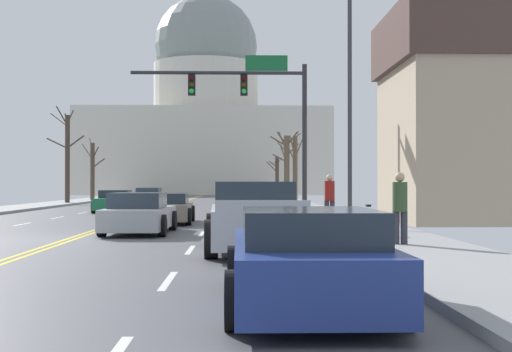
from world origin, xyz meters
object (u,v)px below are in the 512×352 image
(street_lamp_right, at_px, (342,79))
(sedan_near_01, at_px, (139,215))
(sedan_oncoming_00, at_px, (115,202))
(pedestrian_01, at_px, (330,197))
(signal_gantry, at_px, (257,101))
(pedestrian_00, at_px, (400,205))
(bicycle_parked, at_px, (367,221))
(sedan_oncoming_01, at_px, (149,197))
(sedan_near_00, at_px, (166,209))
(sedan_near_03, at_px, (306,260))
(pickup_truck_near_02, at_px, (255,219))

(street_lamp_right, relative_size, sedan_near_01, 1.79)
(sedan_oncoming_00, distance_m, pedestrian_01, 17.26)
(signal_gantry, bearing_deg, sedan_near_01, -111.25)
(pedestrian_00, bearing_deg, bicycle_parked, 92.92)
(sedan_oncoming_00, height_order, bicycle_parked, sedan_oncoming_00)
(sedan_near_01, height_order, sedan_oncoming_01, sedan_near_01)
(street_lamp_right, height_order, sedan_oncoming_01, street_lamp_right)
(street_lamp_right, xyz_separation_m, sedan_oncoming_00, (-9.94, 15.29, -4.36))
(pedestrian_01, height_order, bicycle_parked, pedestrian_01)
(sedan_near_00, xyz_separation_m, sedan_oncoming_00, (-3.81, 10.59, 0.00))
(sedan_near_00, xyz_separation_m, sedan_near_03, (3.60, -18.64, 0.04))
(signal_gantry, relative_size, sedan_near_00, 1.69)
(sedan_oncoming_01, bearing_deg, signal_gantry, -69.22)
(sedan_near_00, xyz_separation_m, pickup_truck_near_02, (3.16, -11.19, 0.16))
(street_lamp_right, height_order, pickup_truck_near_02, street_lamp_right)
(signal_gantry, bearing_deg, sedan_near_00, -129.33)
(pedestrian_01, bearing_deg, pickup_truck_near_02, -109.70)
(signal_gantry, distance_m, pedestrian_01, 9.37)
(pickup_truck_near_02, height_order, pedestrian_01, pedestrian_01)
(street_lamp_right, relative_size, sedan_oncoming_00, 1.80)
(sedan_near_01, height_order, pedestrian_01, pedestrian_01)
(sedan_oncoming_01, distance_m, pedestrian_01, 28.76)
(pedestrian_00, height_order, bicycle_parked, pedestrian_00)
(sedan_near_00, distance_m, sedan_oncoming_01, 23.72)
(sedan_near_00, bearing_deg, bicycle_parked, -51.33)
(sedan_near_00, relative_size, pedestrian_01, 2.75)
(sedan_near_00, relative_size, pedestrian_00, 2.84)
(sedan_oncoming_00, bearing_deg, pedestrian_01, -56.01)
(sedan_near_01, bearing_deg, pedestrian_00, -39.76)
(pedestrian_00, bearing_deg, pedestrian_01, 95.04)
(signal_gantry, xyz_separation_m, sedan_near_03, (0.01, -23.03, -4.64))
(sedan_near_01, bearing_deg, sedan_oncoming_01, 96.62)
(street_lamp_right, distance_m, pickup_truck_near_02, 8.28)
(sedan_near_01, xyz_separation_m, sedan_oncoming_00, (-3.54, 16.14, -0.03))
(signal_gantry, xyz_separation_m, pedestrian_01, (2.24, -8.11, -4.14))
(street_lamp_right, bearing_deg, pickup_truck_near_02, -114.57)
(sedan_oncoming_01, distance_m, pedestrian_00, 36.06)
(sedan_near_01, relative_size, sedan_near_03, 0.98)
(pickup_truck_near_02, bearing_deg, pedestrian_00, 0.32)
(sedan_near_01, distance_m, pedestrian_01, 6.39)
(sedan_near_03, height_order, pedestrian_00, pedestrian_00)
(sedan_near_01, xyz_separation_m, sedan_oncoming_01, (-3.36, 28.99, -0.00))
(sedan_oncoming_00, bearing_deg, sedan_near_01, -77.61)
(sedan_oncoming_01, height_order, pedestrian_01, pedestrian_01)
(sedan_oncoming_01, bearing_deg, sedan_near_00, -81.19)
(sedan_near_03, bearing_deg, pedestrian_01, 81.51)
(sedan_near_03, height_order, sedan_oncoming_01, sedan_near_03)
(sedan_near_03, height_order, pedestrian_01, pedestrian_01)
(sedan_near_01, xyz_separation_m, bicycle_parked, (6.59, -2.35, -0.09))
(sedan_near_03, bearing_deg, pickup_truck_near_02, 93.44)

